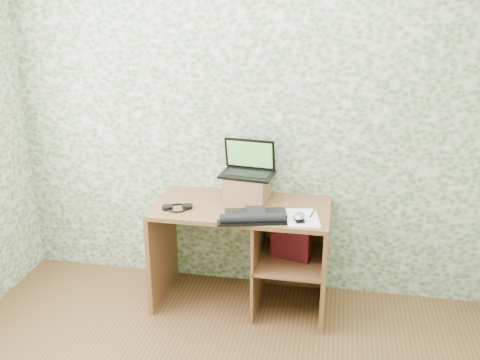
% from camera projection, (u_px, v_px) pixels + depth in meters
% --- Properties ---
extents(wall_back, '(3.50, 0.00, 3.50)m').
position_uv_depth(wall_back, '(250.00, 117.00, 3.74)').
color(wall_back, silver).
rests_on(wall_back, ground).
extents(desk, '(1.20, 0.60, 0.75)m').
position_uv_depth(desk, '(253.00, 241.00, 3.75)').
color(desk, brown).
rests_on(desk, floor).
extents(riser, '(0.31, 0.27, 0.17)m').
position_uv_depth(riser, '(247.00, 187.00, 3.75)').
color(riser, olive).
rests_on(riser, desk).
extents(laptop, '(0.39, 0.29, 0.24)m').
position_uv_depth(laptop, '(248.00, 166.00, 3.73)').
color(laptop, black).
rests_on(laptop, riser).
extents(keyboard, '(0.46, 0.33, 0.06)m').
position_uv_depth(keyboard, '(254.00, 216.00, 3.43)').
color(keyboard, black).
rests_on(keyboard, desk).
extents(headphones, '(0.20, 0.19, 0.03)m').
position_uv_depth(headphones, '(177.00, 208.00, 3.60)').
color(headphones, black).
rests_on(headphones, desk).
extents(notepad, '(0.25, 0.32, 0.01)m').
position_uv_depth(notepad, '(302.00, 218.00, 3.44)').
color(notepad, white).
rests_on(notepad, desk).
extents(mouse, '(0.10, 0.12, 0.04)m').
position_uv_depth(mouse, '(299.00, 218.00, 3.38)').
color(mouse, '#B5B5B8').
rests_on(mouse, notepad).
extents(pen, '(0.03, 0.14, 0.01)m').
position_uv_depth(pen, '(312.00, 213.00, 3.49)').
color(pen, black).
rests_on(pen, notepad).
extents(red_box, '(0.29, 0.15, 0.33)m').
position_uv_depth(red_box, '(291.00, 236.00, 3.65)').
color(red_box, maroon).
rests_on(red_box, desk).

